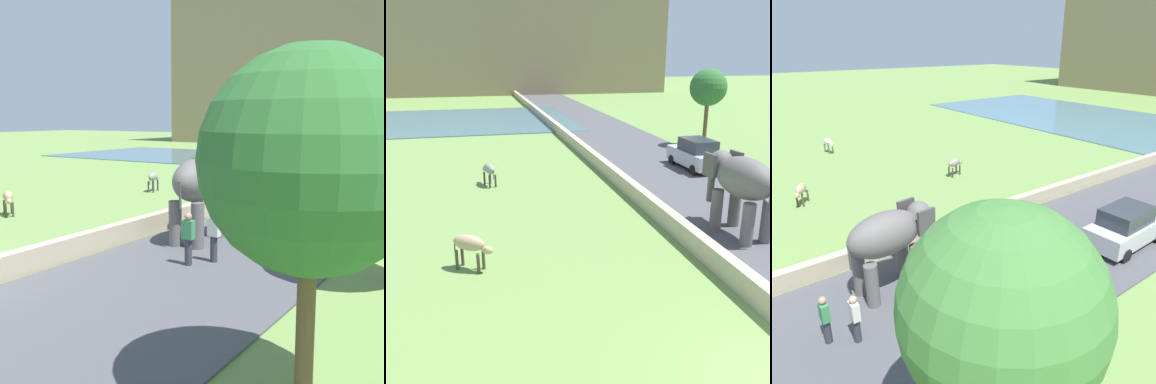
% 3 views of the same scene
% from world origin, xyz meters
% --- Properties ---
extents(road_surface, '(7.00, 120.00, 0.06)m').
position_xyz_m(road_surface, '(5.00, 20.00, 0.03)').
color(road_surface, '#4C4C51').
rests_on(road_surface, ground).
extents(barrier_wall, '(0.40, 110.00, 0.74)m').
position_xyz_m(barrier_wall, '(1.20, 18.00, 0.37)').
color(barrier_wall, tan).
rests_on(barrier_wall, ground).
extents(hill_distant, '(64.00, 28.00, 24.73)m').
position_xyz_m(hill_distant, '(-6.00, 79.27, 12.37)').
color(hill_distant, '#897556').
rests_on(hill_distant, ground).
extents(elephant, '(1.70, 3.54, 2.99)m').
position_xyz_m(elephant, '(3.40, 7.60, 2.04)').
color(elephant, '#605B5B').
rests_on(elephant, ground).
extents(car_silver, '(1.88, 4.04, 1.80)m').
position_xyz_m(car_silver, '(6.58, 16.90, 0.90)').
color(car_silver, '#B7B7BC').
rests_on(car_silver, ground).
extents(cow_grey, '(0.74, 1.42, 1.15)m').
position_xyz_m(cow_grey, '(-5.22, 16.30, 0.84)').
color(cow_grey, gray).
rests_on(cow_grey, ground).
extents(cow_tan, '(1.34, 1.04, 1.15)m').
position_xyz_m(cow_tan, '(-6.26, 6.93, 0.84)').
color(cow_tan, tan).
rests_on(cow_tan, ground).
extents(tree_mid, '(2.57, 2.57, 5.44)m').
position_xyz_m(tree_mid, '(10.43, 23.00, 4.11)').
color(tree_mid, brown).
rests_on(tree_mid, ground).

